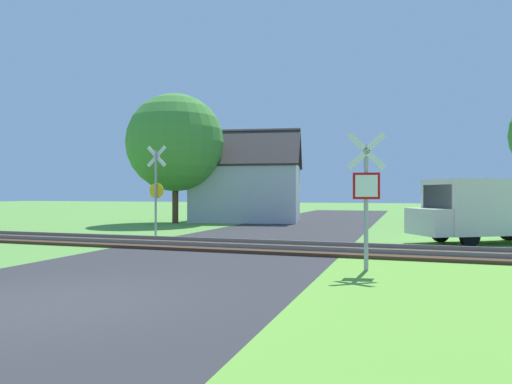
# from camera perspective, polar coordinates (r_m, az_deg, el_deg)

# --- Properties ---
(ground_plane) EXTENTS (160.00, 160.00, 0.00)m
(ground_plane) POSITION_cam_1_polar(r_m,az_deg,el_deg) (8.08, -24.63, -12.68)
(ground_plane) COLOR #5B933D
(road_asphalt) EXTENTS (7.22, 80.00, 0.01)m
(road_asphalt) POSITION_cam_1_polar(r_m,az_deg,el_deg) (9.61, -16.33, -10.65)
(road_asphalt) COLOR #2D2D30
(road_asphalt) RESTS_ON ground
(rail_track) EXTENTS (60.00, 2.60, 0.22)m
(rail_track) POSITION_cam_1_polar(r_m,az_deg,el_deg) (14.83, -3.07, -6.74)
(rail_track) COLOR #422D1E
(rail_track) RESTS_ON ground
(stop_sign_near) EXTENTS (0.87, 0.21, 3.14)m
(stop_sign_near) POSITION_cam_1_polar(r_m,az_deg,el_deg) (10.59, 13.61, 0.03)
(stop_sign_near) COLOR #9E9EA5
(stop_sign_near) RESTS_ON ground
(crossing_sign_far) EXTENTS (0.88, 0.13, 3.71)m
(crossing_sign_far) POSITION_cam_1_polar(r_m,az_deg,el_deg) (19.12, -12.39, 0.76)
(crossing_sign_far) COLOR #9E9EA5
(crossing_sign_far) RESTS_ON ground
(house) EXTENTS (7.57, 6.39, 5.84)m
(house) POSITION_cam_1_polar(r_m,az_deg,el_deg) (28.92, -1.08, 0.22)
(house) COLOR #B7B7BC
(house) RESTS_ON ground
(tree_left) EXTENTS (5.76, 5.76, 7.64)m
(tree_left) POSITION_cam_1_polar(r_m,az_deg,el_deg) (27.53, -10.05, 6.07)
(tree_left) COLOR #513823
(tree_left) RESTS_ON ground
(mail_truck) EXTENTS (5.15, 4.11, 2.24)m
(mail_truck) POSITION_cam_1_polar(r_m,az_deg,el_deg) (17.86, 26.79, -1.81)
(mail_truck) COLOR silver
(mail_truck) RESTS_ON ground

